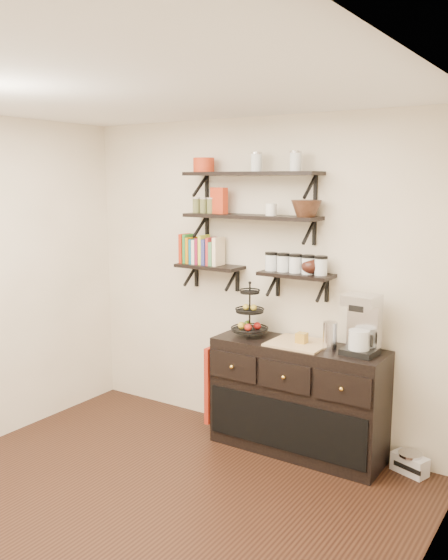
% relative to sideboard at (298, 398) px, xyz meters
% --- Properties ---
extents(floor, '(3.50, 3.50, 0.00)m').
position_rel_sideboard_xyz_m(floor, '(-0.51, -1.51, -0.45)').
color(floor, black).
rests_on(floor, ground).
extents(ceiling, '(3.50, 3.50, 0.02)m').
position_rel_sideboard_xyz_m(ceiling, '(-0.51, -1.51, 2.25)').
color(ceiling, white).
rests_on(ceiling, back_wall).
extents(back_wall, '(3.50, 0.02, 2.70)m').
position_rel_sideboard_xyz_m(back_wall, '(-0.51, 0.24, 0.90)').
color(back_wall, white).
rests_on(back_wall, ground).
extents(right_wall, '(0.02, 3.50, 2.70)m').
position_rel_sideboard_xyz_m(right_wall, '(1.24, -1.51, 0.90)').
color(right_wall, white).
rests_on(right_wall, ground).
extents(shelf_top, '(1.20, 0.27, 0.23)m').
position_rel_sideboard_xyz_m(shelf_top, '(-0.51, 0.10, 1.78)').
color(shelf_top, black).
rests_on(shelf_top, back_wall).
extents(shelf_mid, '(1.20, 0.27, 0.23)m').
position_rel_sideboard_xyz_m(shelf_mid, '(-0.51, 0.10, 1.43)').
color(shelf_mid, black).
rests_on(shelf_mid, back_wall).
extents(shelf_low_left, '(0.60, 0.25, 0.23)m').
position_rel_sideboard_xyz_m(shelf_low_left, '(-0.93, 0.12, 0.98)').
color(shelf_low_left, black).
rests_on(shelf_low_left, back_wall).
extents(shelf_low_right, '(0.60, 0.25, 0.23)m').
position_rel_sideboard_xyz_m(shelf_low_right, '(-0.09, 0.12, 0.98)').
color(shelf_low_right, black).
rests_on(shelf_low_right, back_wall).
extents(cookbooks, '(0.40, 0.15, 0.26)m').
position_rel_sideboard_xyz_m(cookbooks, '(-1.00, 0.12, 1.11)').
color(cookbooks, '#A6250D').
rests_on(cookbooks, shelf_low_left).
extents(glass_canisters, '(0.54, 0.10, 0.13)m').
position_rel_sideboard_xyz_m(glass_canisters, '(-0.10, 0.12, 1.06)').
color(glass_canisters, silver).
rests_on(glass_canisters, shelf_low_right).
extents(sideboard, '(1.40, 0.50, 0.92)m').
position_rel_sideboard_xyz_m(sideboard, '(0.00, 0.00, 0.00)').
color(sideboard, black).
rests_on(sideboard, floor).
extents(fruit_stand, '(0.30, 0.30, 0.44)m').
position_rel_sideboard_xyz_m(fruit_stand, '(-0.45, 0.00, 0.60)').
color(fruit_stand, black).
rests_on(fruit_stand, sideboard).
extents(candle, '(0.08, 0.08, 0.08)m').
position_rel_sideboard_xyz_m(candle, '(0.02, 0.00, 0.50)').
color(candle, '#AE8128').
rests_on(candle, sideboard).
extents(coffee_maker, '(0.26, 0.25, 0.45)m').
position_rel_sideboard_xyz_m(coffee_maker, '(0.50, 0.03, 0.66)').
color(coffee_maker, black).
rests_on(coffee_maker, sideboard).
extents(thermal_carafe, '(0.11, 0.11, 0.22)m').
position_rel_sideboard_xyz_m(thermal_carafe, '(0.27, -0.02, 0.56)').
color(thermal_carafe, silver).
rests_on(thermal_carafe, sideboard).
extents(apron, '(0.04, 0.28, 0.66)m').
position_rel_sideboard_xyz_m(apron, '(-0.73, -0.10, 0.02)').
color(apron, maroon).
rests_on(apron, sideboard).
extents(radio, '(0.29, 0.23, 0.16)m').
position_rel_sideboard_xyz_m(radio, '(0.88, 0.13, -0.37)').
color(radio, silver).
rests_on(radio, floor).
extents(recipe_box, '(0.17, 0.10, 0.22)m').
position_rel_sideboard_xyz_m(recipe_box, '(-0.82, 0.10, 1.56)').
color(recipe_box, '#B23014').
rests_on(recipe_box, shelf_mid).
extents(walnut_bowl, '(0.24, 0.24, 0.13)m').
position_rel_sideboard_xyz_m(walnut_bowl, '(-0.01, 0.10, 1.51)').
color(walnut_bowl, black).
rests_on(walnut_bowl, shelf_mid).
extents(ramekins, '(0.09, 0.09, 0.10)m').
position_rel_sideboard_xyz_m(ramekins, '(-0.32, 0.10, 1.50)').
color(ramekins, white).
rests_on(ramekins, shelf_mid).
extents(teapot, '(0.21, 0.17, 0.15)m').
position_rel_sideboard_xyz_m(teapot, '(0.03, 0.12, 1.07)').
color(teapot, black).
rests_on(teapot, shelf_low_right).
extents(red_pot, '(0.18, 0.18, 0.12)m').
position_rel_sideboard_xyz_m(red_pot, '(-0.98, 0.10, 1.86)').
color(red_pot, '#B23014').
rests_on(red_pot, shelf_top).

